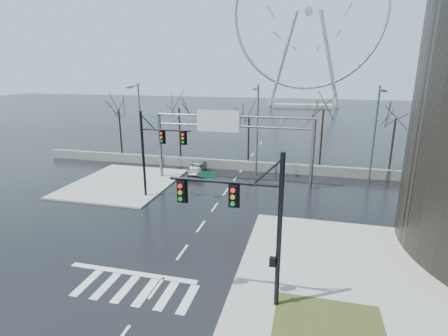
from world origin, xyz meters
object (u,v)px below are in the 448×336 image
(signal_mast_near, at_px, (251,215))
(sign_gantry, at_px, (229,134))
(car, at_px, (197,169))
(signal_mast_far, at_px, (154,147))
(ferris_wheel, at_px, (308,18))

(signal_mast_near, xyz_separation_m, sign_gantry, (-5.52, 19.00, 0.31))
(signal_mast_near, bearing_deg, car, 114.65)
(signal_mast_near, distance_m, sign_gantry, 19.79)
(signal_mast_far, bearing_deg, signal_mast_near, -49.74)
(car, bearing_deg, signal_mast_near, -72.29)
(signal_mast_near, relative_size, signal_mast_far, 1.00)
(sign_gantry, distance_m, car, 6.44)
(sign_gantry, bearing_deg, signal_mast_near, -73.81)
(signal_mast_near, height_order, signal_mast_far, same)
(ferris_wheel, bearing_deg, sign_gantry, -93.84)
(sign_gantry, height_order, car, sign_gantry)
(ferris_wheel, bearing_deg, signal_mast_far, -97.20)
(signal_mast_far, height_order, ferris_wheel, ferris_wheel)
(sign_gantry, relative_size, ferris_wheel, 0.32)
(sign_gantry, distance_m, ferris_wheel, 82.91)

